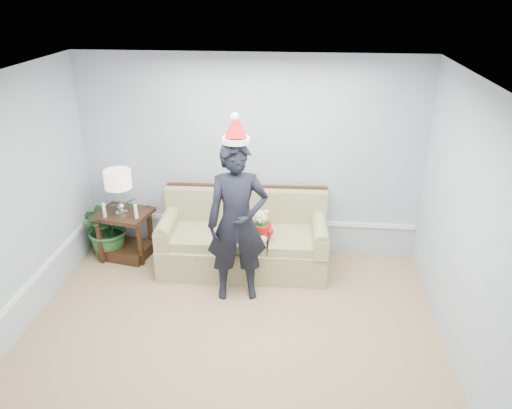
{
  "coord_description": "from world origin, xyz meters",
  "views": [
    {
      "loc": [
        0.68,
        -3.68,
        3.48
      ],
      "look_at": [
        0.17,
        1.55,
        1.12
      ],
      "focal_mm": 35.0,
      "sensor_mm": 36.0,
      "label": 1
    }
  ],
  "objects_px": {
    "sofa": "(244,241)",
    "side_table": "(126,239)",
    "man": "(237,223)",
    "houseplant": "(109,226)",
    "table_lamp": "(118,181)",
    "teddy_bear": "(261,228)"
  },
  "relations": [
    {
      "from": "table_lamp",
      "to": "teddy_bear",
      "type": "bearing_deg",
      "value": -7.79
    },
    {
      "from": "sofa",
      "to": "man",
      "type": "height_order",
      "value": "man"
    },
    {
      "from": "houseplant",
      "to": "sofa",
      "type": "bearing_deg",
      "value": -3.76
    },
    {
      "from": "houseplant",
      "to": "man",
      "type": "height_order",
      "value": "man"
    },
    {
      "from": "side_table",
      "to": "houseplant",
      "type": "bearing_deg",
      "value": 171.55
    },
    {
      "from": "table_lamp",
      "to": "man",
      "type": "distance_m",
      "value": 1.8
    },
    {
      "from": "table_lamp",
      "to": "man",
      "type": "xyz_separation_m",
      "value": [
        1.64,
        -0.72,
        -0.17
      ]
    },
    {
      "from": "side_table",
      "to": "teddy_bear",
      "type": "height_order",
      "value": "teddy_bear"
    },
    {
      "from": "sofa",
      "to": "side_table",
      "type": "distance_m",
      "value": 1.64
    },
    {
      "from": "sofa",
      "to": "houseplant",
      "type": "bearing_deg",
      "value": 174.71
    },
    {
      "from": "side_table",
      "to": "table_lamp",
      "type": "xyz_separation_m",
      "value": [
        0.01,
        -0.06,
        0.87
      ]
    },
    {
      "from": "sofa",
      "to": "side_table",
      "type": "bearing_deg",
      "value": 175.41
    },
    {
      "from": "side_table",
      "to": "man",
      "type": "xyz_separation_m",
      "value": [
        1.65,
        -0.78,
        0.71
      ]
    },
    {
      "from": "side_table",
      "to": "table_lamp",
      "type": "height_order",
      "value": "table_lamp"
    },
    {
      "from": "man",
      "to": "teddy_bear",
      "type": "relative_size",
      "value": 4.68
    },
    {
      "from": "table_lamp",
      "to": "houseplant",
      "type": "xyz_separation_m",
      "value": [
        -0.25,
        0.1,
        -0.7
      ]
    },
    {
      "from": "side_table",
      "to": "teddy_bear",
      "type": "distance_m",
      "value": 1.95
    },
    {
      "from": "houseplant",
      "to": "man",
      "type": "bearing_deg",
      "value": -23.32
    },
    {
      "from": "man",
      "to": "sofa",
      "type": "bearing_deg",
      "value": 80.71
    },
    {
      "from": "teddy_bear",
      "to": "sofa",
      "type": "bearing_deg",
      "value": 156.02
    },
    {
      "from": "sofa",
      "to": "side_table",
      "type": "height_order",
      "value": "sofa"
    },
    {
      "from": "table_lamp",
      "to": "man",
      "type": "bearing_deg",
      "value": -23.65
    }
  ]
}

